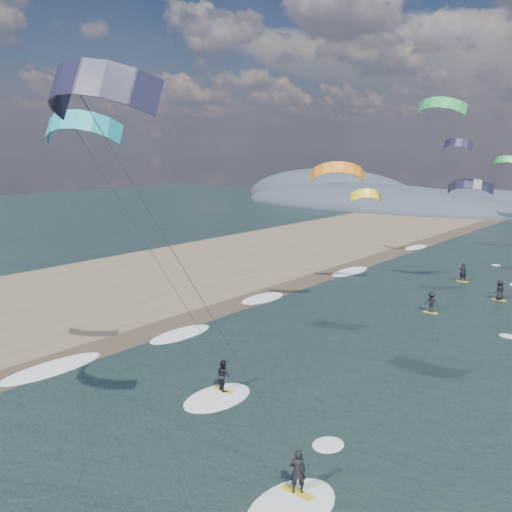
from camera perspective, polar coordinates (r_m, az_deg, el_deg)
The scene contains 9 objects.
ground at distance 24.15m, azimuth -17.36°, elevation -21.24°, with size 260.00×260.00×0.00m, color black.
sand_strip at distance 48.11m, azimuth -23.64°, elevation -5.33°, with size 26.00×240.00×0.00m, color brown.
wet_sand_strip at distance 38.28m, azimuth -15.08°, elevation -8.83°, with size 3.00×240.00×0.00m, color #382D23.
coastal_hills at distance 134.77m, azimuth 11.03°, elevation 5.25°, with size 80.00×41.00×15.00m.
kitesurfer_near_a at distance 17.71m, azimuth -13.23°, elevation 7.74°, with size 7.71×8.36×15.59m.
kitesurfer_near_b at distance 27.19m, azimuth -13.23°, elevation 4.11°, with size 7.08×8.79×14.80m.
far_kitesurfers at distance 50.63m, azimuth 19.86°, elevation -3.28°, with size 5.84×12.59×1.83m.
bg_kite_field at distance 66.87m, azimuth 23.40°, elevation 9.26°, with size 12.22×68.36×8.35m.
shoreline_surf at distance 40.22m, azimuth -8.56°, elevation -7.60°, with size 2.40×79.40×0.11m.
Camera 1 is at (17.41, -11.00, 12.63)m, focal length 40.00 mm.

